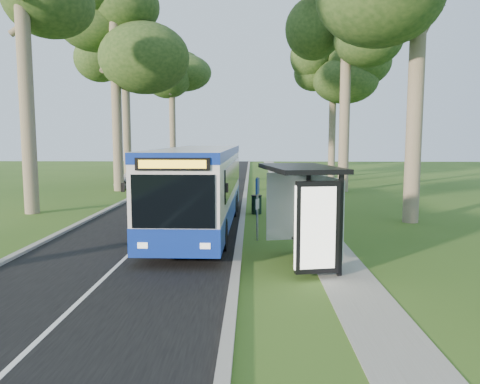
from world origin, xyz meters
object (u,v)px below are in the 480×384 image
Objects in this scene: litter_bin at (257,204)px; car_silver at (151,173)px; car_white at (135,178)px; bus at (201,187)px; bus_shelter at (307,197)px; bus_stop_sign at (257,201)px.

litter_bin is 0.19× the size of car_silver.
car_silver is (0.34, 4.33, 0.10)m from car_white.
bus_shelter is at bearing -57.09° from bus.
car_white is 0.84× the size of car_silver.
bus_shelter reaches higher than car_silver.
car_silver is at bearing 129.80° from bus_stop_sign.
bus_stop_sign is 0.57× the size of car_white.
car_silver reaches higher than car_white.
bus reaches higher than car_silver.
bus_stop_sign is 6.14m from litter_bin.
litter_bin is (-1.35, 9.67, -1.60)m from bus_shelter.
car_silver is (-8.75, 16.39, 0.33)m from litter_bin.
bus is 5.41× the size of bus_stop_sign.
car_white is (-9.06, 18.12, -0.77)m from bus_stop_sign.
bus is 4.65m from litter_bin.
bus_shelter is 3.95× the size of litter_bin.
bus_shelter is 0.76× the size of car_silver.
car_silver reaches higher than litter_bin.
bus_stop_sign is 24.09m from car_silver.
litter_bin is at bearing -66.21° from car_silver.
bus_stop_sign is 2.50× the size of litter_bin.
bus is 21.22m from car_silver.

